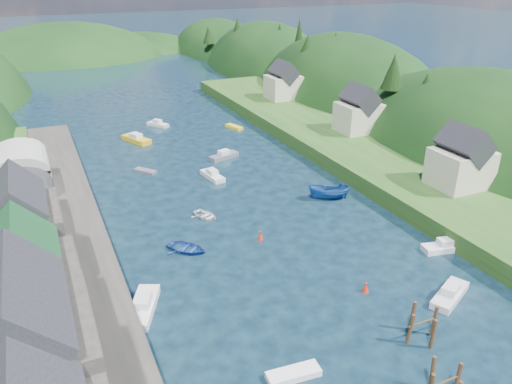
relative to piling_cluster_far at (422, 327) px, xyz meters
name	(u,v)px	position (x,y,z in m)	size (l,w,h in m)	color
ground	(200,164)	(-3.86, 47.74, -1.21)	(600.00, 600.00, 0.00)	black
hillside_right	(344,131)	(41.14, 72.74, -8.63)	(36.00, 245.56, 48.00)	black
far_hills	(100,82)	(-2.64, 171.74, -12.01)	(103.00, 68.00, 44.00)	black
hill_trees	(175,77)	(-2.84, 63.01, 9.90)	(91.16, 153.12, 12.37)	black
quay_left	(59,297)	(-27.86, 17.74, -0.21)	(12.00, 110.00, 2.00)	#2D2B28
quayside_buildings	(28,343)	(-29.86, 4.13, 5.88)	(8.00, 35.84, 12.90)	#2D2B28
boat_sheds	(22,185)	(-29.86, 36.74, 4.06)	(7.00, 21.00, 7.50)	#2D2D30
terrace_right	(364,154)	(21.14, 37.74, -0.01)	(16.00, 120.00, 2.40)	#234719
right_bank_cottages	(353,112)	(24.14, 46.07, 4.63)	(9.00, 59.24, 8.41)	beige
piling_cluster_far	(422,327)	(0.00, 0.00, 0.00)	(3.12, 2.92, 3.56)	#382314
channel_buoy_near	(366,288)	(-0.25, 7.59, -0.73)	(0.70, 0.70, 1.10)	#B61D0E
channel_buoy_far	(260,236)	(-5.33, 21.25, -0.73)	(0.70, 0.70, 1.10)	#B61D0E
moored_boats	(268,242)	(-5.30, 19.32, -0.59)	(38.49, 93.37, 2.22)	gold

